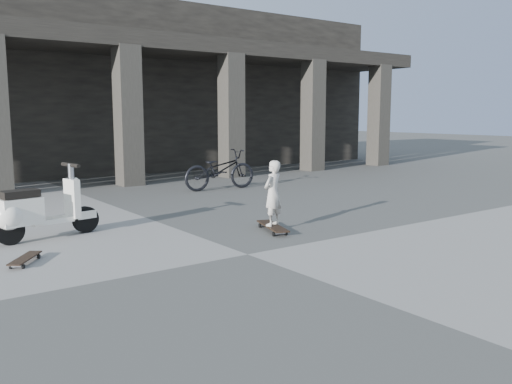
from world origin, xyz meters
TOP-DOWN VIEW (x-y plane):
  - ground at (0.00, 0.00)m, footprint 90.00×90.00m
  - colonnade at (-0.00, 13.77)m, footprint 28.00×8.82m
  - longboard at (1.28, 1.05)m, footprint 0.57×1.10m
  - skateboard_spare at (-2.80, 1.43)m, footprint 0.59×0.72m
  - child at (1.28, 1.05)m, footprint 0.49×0.41m
  - scooter at (-2.38, 2.78)m, footprint 1.77×0.70m
  - bicycle at (3.40, 6.14)m, footprint 2.15×0.92m

SIDE VIEW (x-z plane):
  - ground at x=0.00m, z-range 0.00..0.00m
  - skateboard_spare at x=-2.80m, z-range 0.02..0.11m
  - longboard at x=1.28m, z-range 0.03..0.14m
  - scooter at x=-2.38m, z-range -0.13..1.11m
  - bicycle at x=3.40m, z-range 0.00..1.10m
  - child at x=1.28m, z-range 0.11..1.27m
  - colonnade at x=0.00m, z-range 0.03..6.03m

